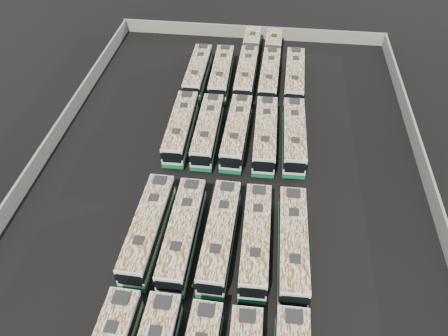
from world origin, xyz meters
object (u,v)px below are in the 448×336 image
(bus_midfront_left, at_px, (183,233))
(bus_back_far_left, at_px, (198,72))
(bus_midback_right, at_px, (265,134))
(bus_midback_far_right, at_px, (294,136))
(bus_midback_left, at_px, (208,130))
(bus_back_far_right, at_px, (294,77))
(bus_back_left, at_px, (222,73))
(bus_midback_center, at_px, (237,132))
(bus_midfront_far_right, at_px, (293,244))
(bus_back_center, at_px, (248,63))
(bus_midfront_right, at_px, (256,239))
(bus_midfront_far_left, at_px, (148,228))
(bus_back_right, at_px, (271,65))
(bus_midfront_center, at_px, (220,235))
(bus_midback_far_left, at_px, (181,127))

(bus_midfront_left, relative_size, bus_back_far_left, 1.03)
(bus_midback_right, bearing_deg, bus_midback_far_right, 2.64)
(bus_midback_left, bearing_deg, bus_back_far_right, 52.20)
(bus_back_far_left, relative_size, bus_back_left, 0.99)
(bus_midback_center, bearing_deg, bus_midfront_far_right, -65.59)
(bus_back_left, bearing_deg, bus_midback_left, -91.02)
(bus_back_center, height_order, bus_back_far_right, bus_back_far_right)
(bus_midback_center, height_order, bus_back_far_right, bus_back_far_right)
(bus_midback_far_right, distance_m, bus_back_center, 18.39)
(bus_midfront_right, bearing_deg, bus_midfront_far_left, 178.85)
(bus_midfront_far_right, height_order, bus_back_center, bus_midfront_far_right)
(bus_back_right, bearing_deg, bus_midback_far_right, -77.10)
(bus_midback_center, xyz_separation_m, bus_back_center, (0.06, 17.10, -0.03))
(bus_midfront_far_left, xyz_separation_m, bus_back_far_left, (-0.04, 29.76, -0.05))
(bus_back_left, distance_m, bus_back_center, 5.11)
(bus_midfront_far_right, bearing_deg, bus_back_far_left, 113.87)
(bus_back_right, bearing_deg, bus_midfront_center, -94.93)
(bus_back_far_left, xyz_separation_m, bus_back_left, (3.52, -0.01, 0.02))
(bus_back_far_left, relative_size, bus_back_center, 0.64)
(bus_midfront_left, bearing_deg, bus_back_far_right, 70.87)
(bus_midfront_far_left, distance_m, bus_midback_far_right, 21.56)
(bus_midfront_center, xyz_separation_m, bus_midback_center, (-0.03, 16.26, 0.00))
(bus_midback_left, relative_size, bus_back_right, 0.65)
(bus_midback_far_left, xyz_separation_m, bus_midback_center, (7.03, -0.03, 0.01))
(bus_midback_right, bearing_deg, bus_back_left, 116.64)
(bus_midfront_center, bearing_deg, bus_midfront_left, -176.29)
(bus_midfront_far_left, xyz_separation_m, bus_back_left, (3.47, 29.76, -0.03))
(bus_back_center, distance_m, bus_back_right, 3.44)
(bus_back_left, bearing_deg, bus_back_far_left, 178.85)
(bus_midback_right, distance_m, bus_back_center, 17.58)
(bus_back_left, bearing_deg, bus_midfront_left, -91.04)
(bus_midfront_left, bearing_deg, bus_midback_far_left, 101.97)
(bus_midfront_center, bearing_deg, bus_back_center, 91.11)
(bus_midfront_left, bearing_deg, bus_back_center, 84.00)
(bus_midfront_far_left, relative_size, bus_midback_far_right, 1.00)
(bus_midback_right, distance_m, bus_back_left, 15.43)
(bus_midback_right, relative_size, bus_midback_far_right, 1.01)
(bus_midback_far_left, xyz_separation_m, bus_back_right, (10.52, 16.90, -0.03))
(bus_midfront_far_right, distance_m, bus_midback_far_left, 21.67)
(bus_midback_far_left, relative_size, bus_back_left, 1.01)
(bus_midback_right, xyz_separation_m, bus_back_left, (-7.15, 13.68, -0.04))
(bus_midback_center, bearing_deg, bus_back_far_right, 64.38)
(bus_midfront_center, height_order, bus_back_far_right, bus_back_far_right)
(bus_back_far_left, distance_m, bus_back_center, 8.01)
(bus_midfront_left, height_order, bus_midfront_center, bus_midfront_left)
(bus_back_far_right, bearing_deg, bus_back_far_left, -178.01)
(bus_midfront_left, bearing_deg, bus_back_far_left, 96.93)
(bus_midback_center, distance_m, bus_midback_far_right, 7.03)
(bus_midback_far_left, height_order, bus_midback_center, bus_midback_center)
(bus_midfront_far_left, relative_size, bus_back_far_right, 1.00)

